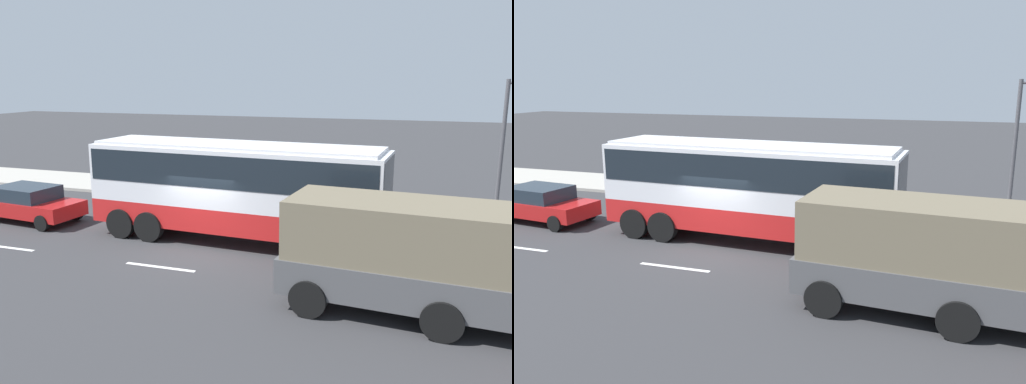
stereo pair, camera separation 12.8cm
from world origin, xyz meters
TOP-DOWN VIEW (x-y plane):
  - ground_plane at (0.00, 0.00)m, footprint 120.00×120.00m
  - sidewalk_curb at (0.00, 8.47)m, footprint 80.00×4.00m
  - lane_centreline at (-3.07, -2.07)m, footprint 29.05×0.16m
  - coach_bus at (0.81, 1.20)m, footprint 10.73×3.09m
  - cargo_truck at (7.97, -3.05)m, footprint 8.61×3.13m
  - car_red_compact at (-8.17, 1.02)m, footprint 4.43×2.36m
  - pedestrian_near_curb at (1.19, 8.32)m, footprint 0.32×0.32m
  - street_lamp at (10.19, 6.77)m, footprint 1.96×0.24m

SIDE VIEW (x-z plane):
  - ground_plane at x=0.00m, z-range 0.00..0.00m
  - lane_centreline at x=-3.07m, z-range 0.00..0.01m
  - sidewalk_curb at x=0.00m, z-range 0.00..0.15m
  - car_red_compact at x=-8.17m, z-range 0.05..1.51m
  - pedestrian_near_curb at x=1.19m, z-range 0.26..1.81m
  - cargo_truck at x=7.97m, z-range 0.14..3.00m
  - coach_bus at x=0.81m, z-range 0.42..3.97m
  - street_lamp at x=10.19m, z-range 0.67..6.27m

